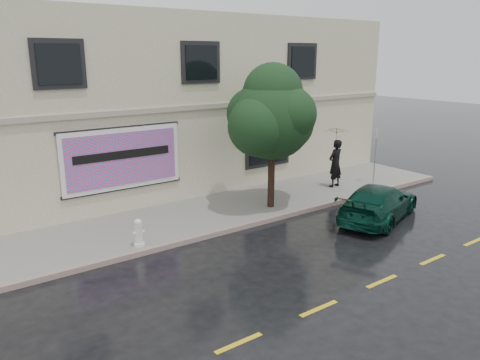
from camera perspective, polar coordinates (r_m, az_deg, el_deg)
ground at (r=14.57m, az=5.90°, el=-7.10°), size 90.00×90.00×0.00m
sidewalk at (r=16.95m, az=-1.42°, el=-3.54°), size 20.00×3.50×0.15m
curb at (r=15.62m, az=2.24°, el=-5.20°), size 20.00×0.18×0.16m
road_marking at (r=12.43m, az=16.90°, el=-11.74°), size 19.00×0.12×0.01m
building at (r=21.15m, az=-10.46°, el=9.43°), size 20.00×8.12×7.00m
billboard at (r=16.40m, az=-14.10°, el=2.54°), size 4.30×0.16×2.20m
car at (r=16.60m, az=16.55°, el=-2.63°), size 4.58×3.14×1.22m
pedestrian at (r=19.67m, az=11.54°, el=2.00°), size 0.78×0.56×1.98m
umbrella at (r=19.42m, az=11.75°, el=5.97°), size 1.14×1.14×0.78m
street_tree at (r=16.31m, az=3.95°, el=7.50°), size 2.88×2.88×4.64m
fire_hydrant at (r=13.76m, az=-12.26°, el=-6.30°), size 0.33×0.31×0.81m
sign_pole at (r=20.61m, az=16.21°, el=3.59°), size 0.28×0.14×2.39m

